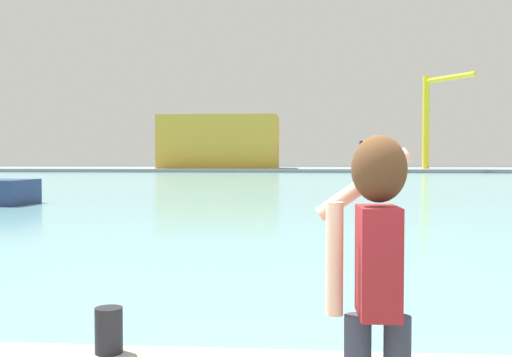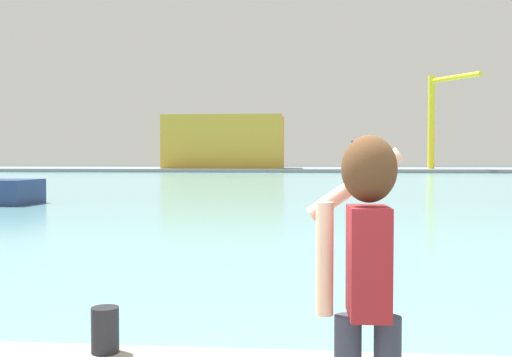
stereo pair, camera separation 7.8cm
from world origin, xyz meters
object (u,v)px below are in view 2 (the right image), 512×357
Objects in this scene: warehouse_left at (225,142)px; harbor_bollard at (105,330)px; port_crane at (437,112)px; person_photographer at (366,268)px.

harbor_bollard is at bearing -82.49° from warehouse_left.
harbor_bollard is at bearing -103.03° from port_crane.
person_photographer is at bearing -81.40° from warehouse_left.
port_crane is at bearing 76.97° from harbor_bollard.
warehouse_left is at bearing 174.50° from port_crane.
person_photographer is at bearing -41.76° from harbor_bollard.
person_photographer is 89.11m from port_crane.
warehouse_left is 31.80m from port_crane.
harbor_bollard is 0.02× the size of warehouse_left.
harbor_bollard is 0.03× the size of port_crane.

